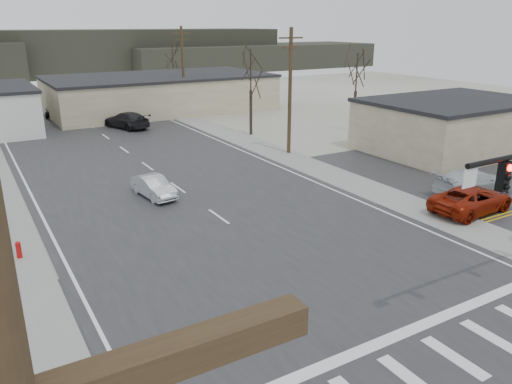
{
  "coord_description": "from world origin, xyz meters",
  "views": [
    {
      "loc": [
        -11.41,
        -15.37,
        10.28
      ],
      "look_at": [
        0.12,
        4.11,
        2.6
      ],
      "focal_mm": 35.0,
      "sensor_mm": 36.0,
      "label": 1
    }
  ],
  "objects_px": {
    "car_parked_red": "(472,199)",
    "car_parked_silver": "(473,182)",
    "sedan_crossing": "(154,187)",
    "car_far_b": "(54,110)",
    "fire_hydrant": "(19,250)",
    "car_far_a": "(126,120)"
  },
  "relations": [
    {
      "from": "car_far_b",
      "to": "car_parked_silver",
      "type": "height_order",
      "value": "car_parked_silver"
    },
    {
      "from": "fire_hydrant",
      "to": "car_parked_red",
      "type": "height_order",
      "value": "car_parked_red"
    },
    {
      "from": "car_far_b",
      "to": "car_parked_silver",
      "type": "distance_m",
      "value": 46.39
    },
    {
      "from": "sedan_crossing",
      "to": "fire_hydrant",
      "type": "bearing_deg",
      "value": -155.95
    },
    {
      "from": "sedan_crossing",
      "to": "car_parked_red",
      "type": "relative_size",
      "value": 0.73
    },
    {
      "from": "sedan_crossing",
      "to": "car_parked_silver",
      "type": "bearing_deg",
      "value": -36.35
    },
    {
      "from": "fire_hydrant",
      "to": "car_parked_silver",
      "type": "xyz_separation_m",
      "value": [
        25.76,
        -4.59,
        0.36
      ]
    },
    {
      "from": "car_parked_red",
      "to": "car_parked_silver",
      "type": "relative_size",
      "value": 1.0
    },
    {
      "from": "car_far_a",
      "to": "sedan_crossing",
      "type": "bearing_deg",
      "value": 58.38
    },
    {
      "from": "car_far_a",
      "to": "car_parked_red",
      "type": "bearing_deg",
      "value": 87.16
    },
    {
      "from": "fire_hydrant",
      "to": "car_far_b",
      "type": "bearing_deg",
      "value": 78.19
    },
    {
      "from": "fire_hydrant",
      "to": "car_parked_silver",
      "type": "height_order",
      "value": "car_parked_silver"
    },
    {
      "from": "fire_hydrant",
      "to": "car_far_b",
      "type": "xyz_separation_m",
      "value": [
        8.0,
        38.27,
        0.33
      ]
    },
    {
      "from": "sedan_crossing",
      "to": "car_far_b",
      "type": "xyz_separation_m",
      "value": [
        -0.26,
        33.21,
        0.09
      ]
    },
    {
      "from": "car_far_b",
      "to": "fire_hydrant",
      "type": "bearing_deg",
      "value": -89.05
    },
    {
      "from": "sedan_crossing",
      "to": "car_far_b",
      "type": "height_order",
      "value": "car_far_b"
    },
    {
      "from": "car_far_a",
      "to": "car_parked_silver",
      "type": "relative_size",
      "value": 1.05
    },
    {
      "from": "car_parked_red",
      "to": "car_parked_silver",
      "type": "xyz_separation_m",
      "value": [
        2.81,
        2.06,
        0.03
      ]
    },
    {
      "from": "car_far_b",
      "to": "car_parked_red",
      "type": "distance_m",
      "value": 47.34
    },
    {
      "from": "car_far_a",
      "to": "car_parked_red",
      "type": "relative_size",
      "value": 1.05
    },
    {
      "from": "fire_hydrant",
      "to": "sedan_crossing",
      "type": "relative_size",
      "value": 0.22
    },
    {
      "from": "fire_hydrant",
      "to": "car_far_a",
      "type": "xyz_separation_m",
      "value": [
        13.18,
        27.05,
        0.42
      ]
    }
  ]
}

